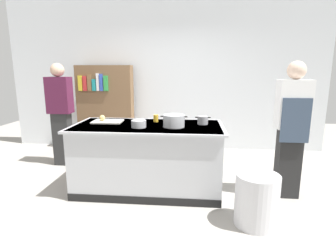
{
  "coord_description": "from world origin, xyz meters",
  "views": [
    {
      "loc": [
        0.59,
        -3.43,
        1.62
      ],
      "look_at": [
        0.25,
        0.2,
        0.85
      ],
      "focal_mm": 28.76,
      "sensor_mm": 36.0,
      "label": 1
    }
  ],
  "objects": [
    {
      "name": "counter_island",
      "position": [
        0.0,
        -0.0,
        0.47
      ],
      "size": [
        1.98,
        0.98,
        0.9
      ],
      "color": "#B7BABF",
      "rests_on": "ground_plane"
    },
    {
      "name": "trash_bin",
      "position": [
        1.27,
        -0.76,
        0.28
      ],
      "size": [
        0.45,
        0.45,
        0.56
      ],
      "primitive_type": "cylinder",
      "color": "silver",
      "rests_on": "ground_plane"
    },
    {
      "name": "back_wall",
      "position": [
        0.0,
        2.1,
        1.5
      ],
      "size": [
        6.4,
        0.12,
        3.0
      ],
      "primitive_type": "cube",
      "color": "silver",
      "rests_on": "ground_plane"
    },
    {
      "name": "ground_plane",
      "position": [
        0.0,
        0.0,
        0.0
      ],
      "size": [
        10.0,
        10.0,
        0.0
      ],
      "primitive_type": "plane",
      "color": "#9E9991"
    },
    {
      "name": "stock_pot",
      "position": [
        0.35,
        -0.08,
        0.98
      ],
      "size": [
        0.34,
        0.27,
        0.16
      ],
      "color": "#B7BABF",
      "rests_on": "counter_island"
    },
    {
      "name": "cutting_board",
      "position": [
        -0.59,
        0.14,
        0.91
      ],
      "size": [
        0.4,
        0.28,
        0.02
      ],
      "primitive_type": "cube",
      "color": "silver",
      "rests_on": "counter_island"
    },
    {
      "name": "person_guest",
      "position": [
        -1.63,
        0.86,
        0.91
      ],
      "size": [
        0.38,
        0.24,
        1.72
      ],
      "rotation": [
        0.0,
        0.0,
        -1.28
      ],
      "color": "#2B2B2B",
      "rests_on": "ground_plane"
    },
    {
      "name": "bookshelf",
      "position": [
        -1.16,
        1.8,
        0.85
      ],
      "size": [
        1.1,
        0.31,
        1.7
      ],
      "color": "brown",
      "rests_on": "ground_plane"
    },
    {
      "name": "onion",
      "position": [
        -0.66,
        0.14,
        0.96
      ],
      "size": [
        0.08,
        0.08,
        0.08
      ],
      "primitive_type": "sphere",
      "color": "tan",
      "rests_on": "cutting_board"
    },
    {
      "name": "mixing_bowl",
      "position": [
        -0.09,
        -0.15,
        0.95
      ],
      "size": [
        0.19,
        0.19,
        0.09
      ],
      "primitive_type": "cylinder",
      "color": "#B7BABF",
      "rests_on": "counter_island"
    },
    {
      "name": "juice_cup",
      "position": [
        0.08,
        0.23,
        0.95
      ],
      "size": [
        0.07,
        0.07,
        0.1
      ],
      "primitive_type": "cylinder",
      "color": "yellow",
      "rests_on": "counter_island"
    },
    {
      "name": "sauce_pan",
      "position": [
        0.72,
        0.12,
        0.96
      ],
      "size": [
        0.21,
        0.14,
        0.11
      ],
      "color": "#99999E",
      "rests_on": "counter_island"
    },
    {
      "name": "person_chef",
      "position": [
        1.81,
        -0.04,
        0.91
      ],
      "size": [
        0.38,
        0.25,
        1.72
      ],
      "rotation": [
        0.0,
        0.0,
        1.42
      ],
      "color": "black",
      "rests_on": "ground_plane"
    }
  ]
}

